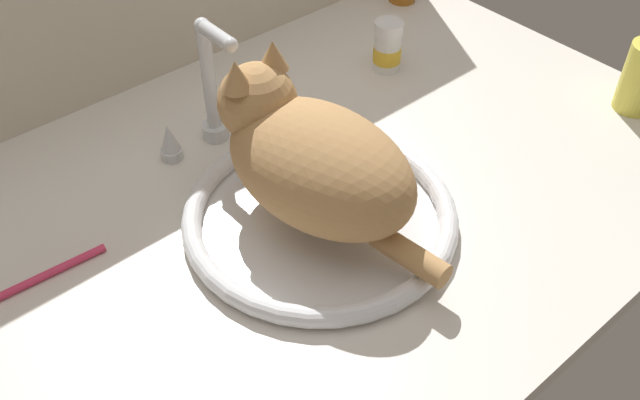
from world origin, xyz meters
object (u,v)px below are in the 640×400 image
Objects in this scene: sink_basin at (320,216)px; pill_bottle at (387,47)px; faucet at (213,97)px; toothbrush at (27,283)px; cat at (308,155)px.

pill_bottle is (32.96, 20.96, 2.92)cm from sink_basin.
faucet is 1.03× the size of toothbrush.
faucet is at bearing 14.71° from toothbrush.
toothbrush is (-33.96, 12.67, -9.70)cm from cat.
pill_bottle is 67.53cm from toothbrush.
sink_basin is at bearing -147.55° from pill_bottle.
cat reaches higher than pill_bottle.
pill_bottle reaches higher than toothbrush.
faucet reaches higher than pill_bottle.
toothbrush is (-67.15, -6.23, -3.48)cm from pill_bottle.
faucet is 2.26× the size of pill_bottle.
faucet reaches higher than toothbrush.
toothbrush is at bearing -174.70° from pill_bottle.
cat reaches higher than faucet.
sink_basin is 24.53cm from faucet.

